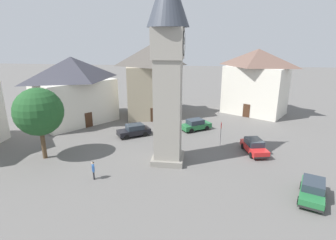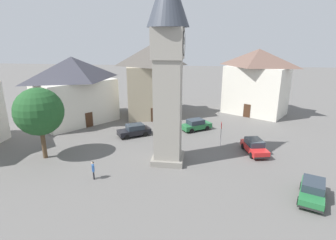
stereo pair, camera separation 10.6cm
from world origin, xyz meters
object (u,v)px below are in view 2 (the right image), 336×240
object	(u,v)px
car_white_side	(134,130)
road_sign	(221,130)
car_blue_kerb	(254,146)
pedestrian	(93,169)
car_silver_kerb	(196,125)
building_shop_left	(256,81)
clock_tower	(168,53)
car_red_corner	(312,191)
building_corner_back	(74,89)
tree	(39,112)
building_terrace_right	(152,80)

from	to	relation	value
car_white_side	road_sign	distance (m)	10.98
car_blue_kerb	pedestrian	size ratio (longest dim) A/B	2.60
car_silver_kerb	building_shop_left	size ratio (longest dim) A/B	0.38
clock_tower	building_shop_left	xyz separation A→B (m)	(-20.10, 11.83, -5.43)
car_silver_kerb	car_red_corner	bearing A→B (deg)	31.63
car_blue_kerb	building_corner_back	size ratio (longest dim) A/B	0.33
building_shop_left	building_corner_back	bearing A→B (deg)	-72.92
building_shop_left	tree	bearing A→B (deg)	-49.75
clock_tower	car_silver_kerb	xyz separation A→B (m)	(-10.12, 2.52, -10.00)
clock_tower	car_silver_kerb	distance (m)	14.45
car_red_corner	car_white_side	xyz separation A→B (m)	(-11.97, -17.19, 0.00)
car_blue_kerb	car_red_corner	size ratio (longest dim) A/B	0.99
clock_tower	building_corner_back	xyz separation A→B (m)	(-11.74, -15.37, -5.87)
pedestrian	building_corner_back	world-z (taller)	building_corner_back
car_red_corner	pedestrian	xyz separation A→B (m)	(-0.78, -18.04, 0.25)
car_blue_kerb	car_white_side	world-z (taller)	same
car_blue_kerb	car_red_corner	bearing A→B (deg)	18.90
building_shop_left	building_corner_back	xyz separation A→B (m)	(8.36, -27.20, -0.44)
car_white_side	building_terrace_right	world-z (taller)	building_terrace_right
car_white_side	car_blue_kerb	bearing A→B (deg)	76.28
building_corner_back	tree	bearing A→B (deg)	11.14
car_red_corner	building_shop_left	xyz separation A→B (m)	(-25.31, -0.12, 4.57)
tree	building_corner_back	distance (m)	12.82
car_silver_kerb	road_sign	bearing A→B (deg)	29.61
pedestrian	road_sign	distance (m)	14.87
car_silver_kerb	tree	world-z (taller)	tree
car_white_side	building_shop_left	world-z (taller)	building_shop_left
car_silver_kerb	building_terrace_right	xyz separation A→B (m)	(-6.48, -7.28, 4.93)
building_corner_back	road_sign	size ratio (longest dim) A/B	4.76
clock_tower	road_sign	size ratio (longest dim) A/B	6.60
car_white_side	tree	distance (m)	11.59
car_blue_kerb	tree	bearing A→B (deg)	-79.41
pedestrian	building_shop_left	size ratio (longest dim) A/B	0.15
pedestrian	building_shop_left	xyz separation A→B (m)	(-24.52, 17.91, 4.32)
pedestrian	building_terrace_right	distance (m)	21.57
clock_tower	building_shop_left	size ratio (longest dim) A/B	1.60
car_red_corner	tree	distance (m)	25.58
building_shop_left	building_terrace_right	xyz separation A→B (m)	(3.50, -16.59, 0.35)
car_red_corner	tree	world-z (taller)	tree
car_silver_kerb	building_terrace_right	world-z (taller)	building_terrace_right
tree	pedestrian	bearing A→B (deg)	62.24
car_red_corner	pedestrian	bearing A→B (deg)	-92.49
car_red_corner	building_shop_left	bearing A→B (deg)	-179.72
car_red_corner	building_shop_left	distance (m)	25.72
car_red_corner	building_terrace_right	world-z (taller)	building_terrace_right
car_silver_kerb	pedestrian	bearing A→B (deg)	-30.62
car_silver_kerb	car_red_corner	xyz separation A→B (m)	(15.32, 9.43, 0.00)
car_red_corner	building_corner_back	distance (m)	32.42
pedestrian	tree	distance (m)	8.67
car_blue_kerb	car_white_side	distance (m)	14.71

